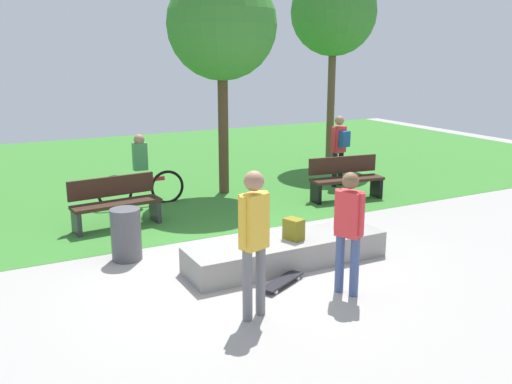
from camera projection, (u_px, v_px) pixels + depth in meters
The scene contains 14 objects.
ground_plane at pixel (245, 271), 8.29m from camera, with size 28.00×28.00×0.00m, color #9E9993.
grass_lawn at pixel (113, 172), 15.00m from camera, with size 26.60×12.36×0.01m, color #387A2D.
concrete_ledge at pixel (287, 252), 8.52m from camera, with size 3.11×0.84×0.39m, color gray.
backpack_on_ledge at pixel (294, 229), 8.43m from camera, with size 0.28×0.20×0.32m, color olive.
skater_performing_trick at pixel (349, 224), 7.31m from camera, with size 0.31×0.40×1.65m.
skater_watching at pixel (254, 233), 6.61m from camera, with size 0.41×0.29×1.81m.
skateboard_by_ledge at pixel (282, 281), 7.77m from camera, with size 0.80×0.54×0.08m.
park_bench_far_right at pixel (346, 177), 12.17m from camera, with size 1.65×0.68×0.91m.
park_bench_by_oak at pixel (115, 201), 10.25m from camera, with size 1.64×0.61×0.91m.
tree_leaning_ash at pixel (334, 13), 15.11m from camera, with size 2.30×2.30×5.26m.
tree_young_birch at pixel (222, 26), 11.95m from camera, with size 2.34×2.34×4.83m.
trash_bin at pixel (126, 234), 8.66m from camera, with size 0.46×0.46×0.81m, color #4C4C51.
pedestrian_with_backpack at pixel (339, 145), 13.19m from camera, with size 0.42×0.40×1.67m.
cyclist_on_bicycle at pixel (141, 175), 11.64m from camera, with size 1.82×0.22×1.52m.
Camera 1 is at (-3.46, -6.94, 3.16)m, focal length 39.75 mm.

